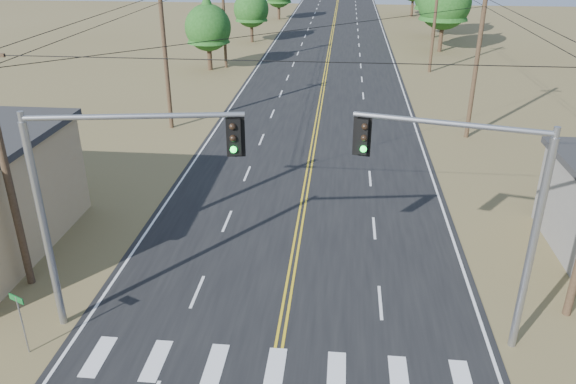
# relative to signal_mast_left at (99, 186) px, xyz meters

# --- Properties ---
(road) EXTENTS (15.00, 200.00, 0.02)m
(road) POSITION_rel_signal_mast_left_xyz_m (6.00, 20.04, -5.43)
(road) COLOR black
(road) RESTS_ON ground
(utility_pole_left_near) EXTENTS (1.80, 0.30, 10.00)m
(utility_pole_left_near) POSITION_rel_signal_mast_left_xyz_m (-4.50, 2.04, -0.32)
(utility_pole_left_near) COLOR #4C3826
(utility_pole_left_near) RESTS_ON ground
(utility_pole_left_mid) EXTENTS (1.80, 0.30, 10.00)m
(utility_pole_left_mid) POSITION_rel_signal_mast_left_xyz_m (-4.50, 22.04, -0.32)
(utility_pole_left_mid) COLOR #4C3826
(utility_pole_left_mid) RESTS_ON ground
(utility_pole_left_far) EXTENTS (1.80, 0.30, 10.00)m
(utility_pole_left_far) POSITION_rel_signal_mast_left_xyz_m (-4.50, 42.04, -0.32)
(utility_pole_left_far) COLOR #4C3826
(utility_pole_left_far) RESTS_ON ground
(utility_pole_right_mid) EXTENTS (1.80, 0.30, 10.00)m
(utility_pole_right_mid) POSITION_rel_signal_mast_left_xyz_m (16.50, 22.04, -0.32)
(utility_pole_right_mid) COLOR #4C3826
(utility_pole_right_mid) RESTS_ON ground
(utility_pole_right_far) EXTENTS (1.80, 0.30, 10.00)m
(utility_pole_right_far) POSITION_rel_signal_mast_left_xyz_m (16.50, 42.04, -0.32)
(utility_pole_right_far) COLOR #4C3826
(utility_pole_right_far) RESTS_ON ground
(signal_mast_left) EXTENTS (6.92, 1.34, 8.00)m
(signal_mast_left) POSITION_rel_signal_mast_left_xyz_m (0.00, 0.00, 0.00)
(signal_mast_left) COLOR gray
(signal_mast_left) RESTS_ON ground
(signal_mast_right) EXTENTS (5.95, 1.65, 7.91)m
(signal_mast_right) POSITION_rel_signal_mast_left_xyz_m (12.33, 0.43, -0.12)
(signal_mast_right) COLOR gray
(signal_mast_right) RESTS_ON ground
(street_sign) EXTENTS (0.64, 0.31, 2.31)m
(street_sign) POSITION_rel_signal_mast_left_xyz_m (-2.43, -1.96, -3.89)
(street_sign) COLOR gray
(street_sign) RESTS_ON ground
(tree_left_near) EXTENTS (4.61, 4.61, 7.69)m
(tree_left_near) POSITION_rel_signal_mast_left_xyz_m (-5.89, 40.76, -0.74)
(tree_left_near) COLOR #3F2D1E
(tree_left_near) RESTS_ON ground
(tree_left_mid) EXTENTS (4.42, 4.42, 7.36)m
(tree_left_mid) POSITION_rel_signal_mast_left_xyz_m (-4.11, 56.98, -0.93)
(tree_left_mid) COLOR #3F2D1E
(tree_left_mid) RESTS_ON ground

